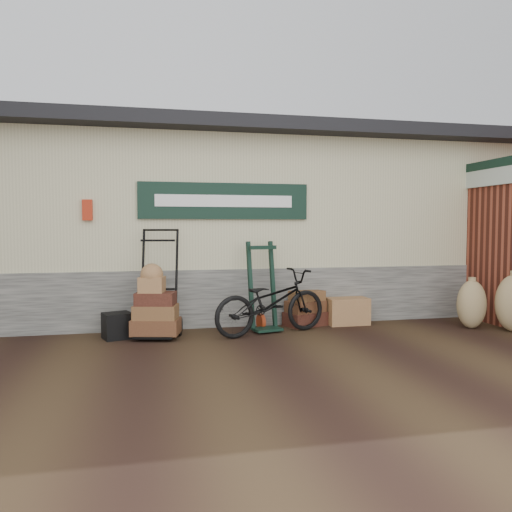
% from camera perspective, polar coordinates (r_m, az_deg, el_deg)
% --- Properties ---
extents(ground, '(80.00, 80.00, 0.00)m').
position_cam_1_polar(ground, '(6.93, 0.19, -9.64)').
color(ground, black).
rests_on(ground, ground).
extents(station_building, '(14.40, 4.10, 3.20)m').
position_cam_1_polar(station_building, '(9.44, -3.44, 3.70)').
color(station_building, '#4C4C47').
rests_on(station_building, ground).
extents(brick_outbuilding, '(1.71, 4.51, 2.62)m').
position_cam_1_polar(brick_outbuilding, '(9.93, 26.04, 1.55)').
color(brick_outbuilding, maroon).
rests_on(brick_outbuilding, ground).
extents(porter_trolley, '(0.90, 0.75, 1.56)m').
position_cam_1_polar(porter_trolley, '(7.21, -11.11, -2.90)').
color(porter_trolley, black).
rests_on(porter_trolley, ground).
extents(green_barrow, '(0.56, 0.50, 1.33)m').
position_cam_1_polar(green_barrow, '(7.47, 0.81, -3.49)').
color(green_barrow, black).
rests_on(green_barrow, ground).
extents(suitcase_stack, '(0.73, 0.60, 0.56)m').
position_cam_1_polar(suitcase_stack, '(7.93, 5.68, -5.93)').
color(suitcase_stack, '#351811').
rests_on(suitcase_stack, ground).
extents(wicker_hamper, '(0.65, 0.43, 0.43)m').
position_cam_1_polar(wicker_hamper, '(8.17, 10.30, -6.17)').
color(wicker_hamper, brown).
rests_on(wicker_hamper, ground).
extents(black_trunk, '(0.45, 0.41, 0.36)m').
position_cam_1_polar(black_trunk, '(7.27, -15.60, -7.68)').
color(black_trunk, black).
rests_on(black_trunk, ground).
extents(bicycle, '(1.11, 1.90, 1.04)m').
position_cam_1_polar(bicycle, '(7.24, 1.71, -4.87)').
color(bicycle, black).
rests_on(bicycle, ground).
extents(burlap_sack_left, '(0.50, 0.43, 0.74)m').
position_cam_1_polar(burlap_sack_left, '(8.36, 23.42, -5.09)').
color(burlap_sack_left, '#93824F').
rests_on(burlap_sack_left, ground).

